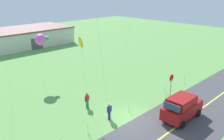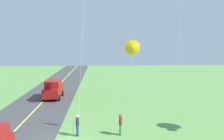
{
  "view_description": "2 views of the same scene",
  "coord_description": "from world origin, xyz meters",
  "views": [
    {
      "loc": [
        -15.01,
        -13.05,
        11.56
      ],
      "look_at": [
        1.1,
        3.2,
        3.7
      ],
      "focal_mm": 38.74,
      "sensor_mm": 36.0,
      "label": 1
    },
    {
      "loc": [
        15.82,
        2.61,
        6.8
      ],
      "look_at": [
        -0.88,
        3.6,
        4.99
      ],
      "focal_mm": 38.04,
      "sensor_mm": 36.0,
      "label": 2
    }
  ],
  "objects": [
    {
      "name": "car_parked_west_far",
      "position": [
        -14.16,
        -3.08,
        1.15
      ],
      "size": [
        4.4,
        2.12,
        2.24
      ],
      "color": "maroon",
      "rests_on": "ground"
    },
    {
      "name": "person_adult_near",
      "position": [
        -1.36,
        1.05,
        0.86
      ],
      "size": [
        0.58,
        0.22,
        1.6
      ],
      "rotation": [
        0.0,
        0.0,
        6.16
      ],
      "color": "navy",
      "rests_on": "ground"
    },
    {
      "name": "person_adult_companion",
      "position": [
        -1.35,
        4.27,
        0.86
      ],
      "size": [
        0.58,
        0.22,
        1.6
      ],
      "rotation": [
        0.0,
        0.0,
        5.11
      ],
      "color": "#338C4C",
      "rests_on": "ground"
    },
    {
      "name": "kite_blue_mid",
      "position": [
        -1.14,
        5.08,
        6.58
      ],
      "size": [
        0.6,
        1.4,
        7.15
      ],
      "color": "silver",
      "rests_on": "ground"
    },
    {
      "name": "fence_post_0",
      "position": [
        -6.82,
        0.7,
        0.45
      ],
      "size": [
        0.05,
        0.05,
        0.9
      ],
      "primitive_type": "cylinder",
      "color": "silver",
      "rests_on": "ground"
    },
    {
      "name": "fence_post_1",
      "position": [
        -4.19,
        0.7,
        0.45
      ],
      "size": [
        0.05,
        0.05,
        0.9
      ],
      "primitive_type": "cylinder",
      "color": "silver",
      "rests_on": "ground"
    },
    {
      "name": "fence_post_2",
      "position": [
        -1.56,
        0.7,
        0.45
      ],
      "size": [
        0.05,
        0.05,
        0.9
      ],
      "primitive_type": "cylinder",
      "color": "silver",
      "rests_on": "ground"
    }
  ]
}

